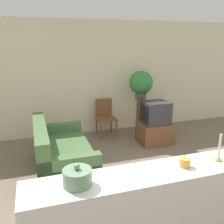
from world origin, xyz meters
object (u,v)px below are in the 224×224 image
wooden_chair (105,116)px  decorative_bowl (77,177)px  potted_plant (141,83)px  television (155,112)px  couch (61,156)px

wooden_chair → decorative_bowl: bearing=-110.0°
potted_plant → wooden_chair: bearing=174.8°
decorative_bowl → television: bearing=51.6°
couch → television: television is taller
television → potted_plant: (-0.04, 0.70, 0.54)m
television → potted_plant: size_ratio=0.84×
television → wooden_chair: 1.22m
couch → potted_plant: (2.10, 1.40, 0.93)m
television → decorative_bowl: 3.60m
television → wooden_chair: (-0.91, 0.78, -0.21)m
couch → television: bearing=18.0°
potted_plant → decorative_bowl: 4.13m
potted_plant → couch: bearing=-146.3°
wooden_chair → decorative_bowl: 3.87m
couch → television: 2.29m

